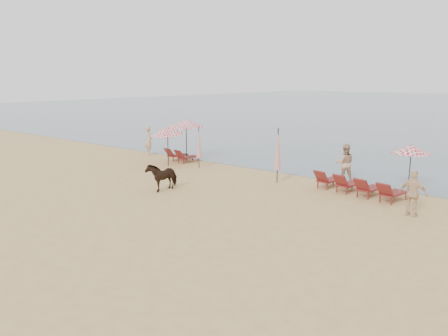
% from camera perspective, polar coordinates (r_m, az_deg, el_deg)
% --- Properties ---
extents(ground, '(120.00, 120.00, 0.00)m').
position_cam_1_polar(ground, '(15.82, -11.51, -6.76)').
color(ground, tan).
rests_on(ground, ground).
extents(lounger_cluster_left, '(1.70, 1.64, 0.55)m').
position_cam_1_polar(lounger_cluster_left, '(26.38, -5.73, 1.66)').
color(lounger_cluster_left, maroon).
rests_on(lounger_cluster_left, ground).
extents(lounger_cluster_right, '(3.96, 2.26, 0.59)m').
position_cam_1_polar(lounger_cluster_right, '(19.68, 17.01, -2.16)').
color(lounger_cluster_right, maroon).
rests_on(lounger_cluster_right, ground).
extents(umbrella_open_left_a, '(2.22, 2.22, 2.53)m').
position_cam_1_polar(umbrella_open_left_a, '(26.51, -4.98, 5.83)').
color(umbrella_open_left_a, black).
rests_on(umbrella_open_left_a, ground).
extents(umbrella_open_left_b, '(1.83, 1.87, 2.34)m').
position_cam_1_polar(umbrella_open_left_b, '(24.97, -7.39, 4.85)').
color(umbrella_open_left_b, black).
rests_on(umbrella_open_left_b, ground).
extents(umbrella_open_right, '(1.72, 1.72, 2.10)m').
position_cam_1_polar(umbrella_open_right, '(20.81, 23.29, 2.27)').
color(umbrella_open_right, black).
rests_on(umbrella_open_right, ground).
extents(umbrella_closed_left, '(0.28, 0.28, 2.30)m').
position_cam_1_polar(umbrella_closed_left, '(24.34, -3.30, 3.32)').
color(umbrella_closed_left, black).
rests_on(umbrella_closed_left, ground).
extents(umbrella_closed_right, '(0.32, 0.32, 2.64)m').
position_cam_1_polar(umbrella_closed_right, '(20.87, 7.04, 2.44)').
color(umbrella_closed_right, black).
rests_on(umbrella_closed_right, ground).
extents(cow, '(0.69, 1.50, 1.26)m').
position_cam_1_polar(cow, '(19.76, -8.07, -1.05)').
color(cow, black).
rests_on(cow, ground).
extents(beachgoer_left, '(0.82, 0.73, 1.88)m').
position_cam_1_polar(beachgoer_left, '(28.92, -9.79, 3.54)').
color(beachgoer_left, tan).
rests_on(beachgoer_left, ground).
extents(beachgoer_right_a, '(1.14, 1.07, 1.86)m').
position_cam_1_polar(beachgoer_right_a, '(21.76, 15.49, 0.62)').
color(beachgoer_right_a, tan).
rests_on(beachgoer_right_a, ground).
extents(beachgoer_right_b, '(1.01, 0.44, 1.70)m').
position_cam_1_polar(beachgoer_right_b, '(17.19, 23.48, -3.08)').
color(beachgoer_right_b, '#D8B087').
rests_on(beachgoer_right_b, ground).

